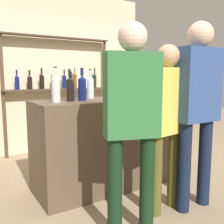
# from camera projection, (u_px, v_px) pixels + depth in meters

# --- Properties ---
(ground_plane) EXTENTS (16.00, 16.00, 0.00)m
(ground_plane) POSITION_uv_depth(u_px,v_px,m) (112.00, 183.00, 3.24)
(ground_plane) COLOR #9E8466
(bar_counter) EXTENTS (1.84, 0.68, 1.05)m
(bar_counter) POSITION_uv_depth(u_px,v_px,m) (112.00, 142.00, 3.17)
(bar_counter) COLOR brown
(bar_counter) RESTS_ON ground_plane
(back_wall) EXTENTS (3.44, 0.12, 2.80)m
(back_wall) POSITION_uv_depth(u_px,v_px,m) (55.00, 71.00, 4.68)
(back_wall) COLOR beige
(back_wall) RESTS_ON ground_plane
(back_shelf) EXTENTS (1.89, 0.18, 1.98)m
(back_shelf) POSITION_uv_depth(u_px,v_px,m) (59.00, 78.00, 4.55)
(back_shelf) COLOR #4C3828
(back_shelf) RESTS_ON ground_plane
(counter_bottle_0) EXTENTS (0.07, 0.07, 0.33)m
(counter_bottle_0) POSITION_uv_depth(u_px,v_px,m) (71.00, 90.00, 2.89)
(counter_bottle_0) COLOR #0F1956
(counter_bottle_0) RESTS_ON bar_counter
(counter_bottle_1) EXTENTS (0.09, 0.09, 0.35)m
(counter_bottle_1) POSITION_uv_depth(u_px,v_px,m) (146.00, 87.00, 3.29)
(counter_bottle_1) COLOR black
(counter_bottle_1) RESTS_ON bar_counter
(counter_bottle_2) EXTENTS (0.09, 0.09, 0.36)m
(counter_bottle_2) POSITION_uv_depth(u_px,v_px,m) (56.00, 88.00, 2.67)
(counter_bottle_2) COLOR silver
(counter_bottle_2) RESTS_ON bar_counter
(counter_bottle_3) EXTENTS (0.08, 0.08, 0.35)m
(counter_bottle_3) POSITION_uv_depth(u_px,v_px,m) (90.00, 87.00, 3.16)
(counter_bottle_3) COLOR silver
(counter_bottle_3) RESTS_ON bar_counter
(counter_bottle_4) EXTENTS (0.09, 0.09, 0.36)m
(counter_bottle_4) POSITION_uv_depth(u_px,v_px,m) (82.00, 88.00, 2.86)
(counter_bottle_4) COLOR #0F1956
(counter_bottle_4) RESTS_ON bar_counter
(counter_bottle_5) EXTENTS (0.07, 0.07, 0.34)m
(counter_bottle_5) POSITION_uv_depth(u_px,v_px,m) (70.00, 88.00, 2.79)
(counter_bottle_5) COLOR black
(counter_bottle_5) RESTS_ON bar_counter
(ice_bucket) EXTENTS (0.23, 0.23, 0.23)m
(ice_bucket) POSITION_uv_depth(u_px,v_px,m) (160.00, 88.00, 3.36)
(ice_bucket) COLOR #846647
(ice_bucket) RESTS_ON bar_counter
(customer_right) EXTENTS (0.46, 0.24, 1.82)m
(customer_right) POSITION_uv_depth(u_px,v_px,m) (197.00, 101.00, 2.52)
(customer_right) COLOR #121C33
(customer_right) RESTS_ON ground_plane
(customer_center) EXTENTS (0.45, 0.25, 1.61)m
(customer_center) POSITION_uv_depth(u_px,v_px,m) (167.00, 116.00, 2.48)
(customer_center) COLOR brown
(customer_center) RESTS_ON ground_plane
(customer_left) EXTENTS (0.47, 0.32, 1.73)m
(customer_left) POSITION_uv_depth(u_px,v_px,m) (132.00, 114.00, 2.06)
(customer_left) COLOR black
(customer_left) RESTS_ON ground_plane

